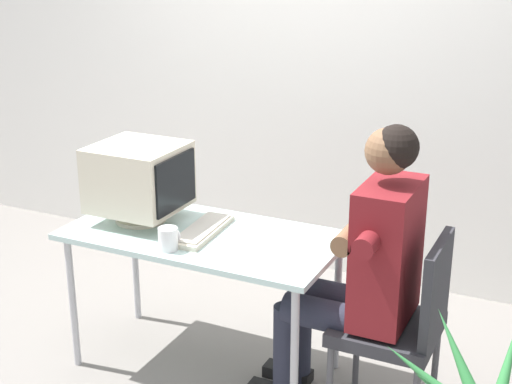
{
  "coord_description": "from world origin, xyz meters",
  "views": [
    {
      "loc": [
        1.64,
        -2.82,
        2.06
      ],
      "look_at": [
        0.28,
        0.0,
        0.97
      ],
      "focal_mm": 51.83,
      "sensor_mm": 36.0,
      "label": 1
    }
  ],
  "objects_px": {
    "crt_monitor": "(139,178)",
    "desk_mug": "(168,239)",
    "keyboard": "(203,230)",
    "desk": "(203,245)",
    "person_seated": "(363,263)",
    "office_chair": "(403,319)"
  },
  "relations": [
    {
      "from": "person_seated",
      "to": "desk_mug",
      "type": "height_order",
      "value": "person_seated"
    },
    {
      "from": "keyboard",
      "to": "desk_mug",
      "type": "relative_size",
      "value": 4.26
    },
    {
      "from": "crt_monitor",
      "to": "desk_mug",
      "type": "bearing_deg",
      "value": -38.21
    },
    {
      "from": "desk",
      "to": "person_seated",
      "type": "xyz_separation_m",
      "value": [
        0.8,
        -0.02,
        0.07
      ]
    },
    {
      "from": "person_seated",
      "to": "desk_mug",
      "type": "bearing_deg",
      "value": -165.85
    },
    {
      "from": "desk",
      "to": "office_chair",
      "type": "distance_m",
      "value": 1.0
    },
    {
      "from": "keyboard",
      "to": "desk_mug",
      "type": "bearing_deg",
      "value": -100.68
    },
    {
      "from": "crt_monitor",
      "to": "person_seated",
      "type": "bearing_deg",
      "value": -1.61
    },
    {
      "from": "person_seated",
      "to": "keyboard",
      "type": "bearing_deg",
      "value": 178.39
    },
    {
      "from": "crt_monitor",
      "to": "desk",
      "type": "bearing_deg",
      "value": -2.05
    },
    {
      "from": "desk",
      "to": "desk_mug",
      "type": "height_order",
      "value": "desk_mug"
    },
    {
      "from": "desk",
      "to": "person_seated",
      "type": "bearing_deg",
      "value": -1.42
    },
    {
      "from": "crt_monitor",
      "to": "keyboard",
      "type": "xyz_separation_m",
      "value": [
        0.36,
        -0.01,
        -0.21
      ]
    },
    {
      "from": "keyboard",
      "to": "office_chair",
      "type": "xyz_separation_m",
      "value": [
        0.99,
        -0.02,
        -0.23
      ]
    },
    {
      "from": "desk_mug",
      "to": "crt_monitor",
      "type": "bearing_deg",
      "value": 141.79
    },
    {
      "from": "person_seated",
      "to": "desk_mug",
      "type": "relative_size",
      "value": 12.95
    },
    {
      "from": "desk_mug",
      "to": "desk",
      "type": "bearing_deg",
      "value": 79.67
    },
    {
      "from": "person_seated",
      "to": "office_chair",
      "type": "bearing_deg",
      "value": 0.0
    },
    {
      "from": "desk",
      "to": "crt_monitor",
      "type": "relative_size",
      "value": 3.09
    },
    {
      "from": "crt_monitor",
      "to": "keyboard",
      "type": "relative_size",
      "value": 0.95
    },
    {
      "from": "office_chair",
      "to": "desk_mug",
      "type": "xyz_separation_m",
      "value": [
        -1.03,
        -0.21,
        0.27
      ]
    },
    {
      "from": "keyboard",
      "to": "desk_mug",
      "type": "distance_m",
      "value": 0.24
    }
  ]
}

